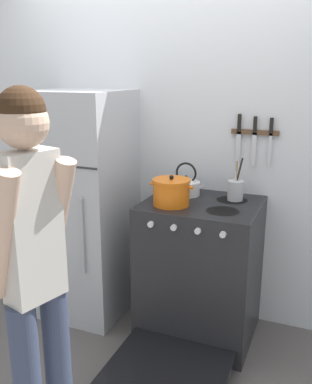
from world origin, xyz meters
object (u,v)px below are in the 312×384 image
Objects in this scene: stove_range at (198,272)px; utensil_jar at (236,190)px; person at (34,267)px; refrigerator at (81,205)px; dutch_oven_pot at (171,192)px; tea_kettle at (186,186)px.

utensil_jar is at bearing 43.17° from stove_range.
person reaches higher than stove_range.
refrigerator reaches higher than stove_range.
stove_range is at bearing 27.66° from dutch_oven_pot.
tea_kettle is at bearing 87.02° from dutch_oven_pot.
refrigerator reaches higher than tea_kettle.
person is at bearing -98.34° from tea_kettle.
refrigerator is 0.97m from stove_range.
person is (-0.20, -1.36, -0.04)m from tea_kettle.
person is at bearing -111.34° from utensil_jar.
stove_range is 1.34m from person.
dutch_oven_pot is 1.12m from person.
dutch_oven_pot is at bearing -143.42° from utensil_jar.
tea_kettle is 0.14× the size of person.
utensil_jar is (0.33, 0.01, 0.01)m from tea_kettle.
person reaches higher than utensil_jar.
utensil_jar is (1.09, 0.13, 0.20)m from refrigerator.
tea_kettle is 1.37m from person.
refrigerator is at bearing 40.13° from person.
dutch_oven_pot is 0.17× the size of person.
tea_kettle is (-0.15, 0.16, 0.54)m from stove_range.
utensil_jar reaches higher than tea_kettle.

